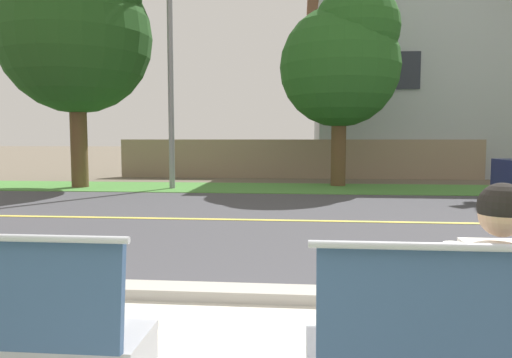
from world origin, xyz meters
The scene contains 11 objects.
ground_plane centered at (0.00, 8.00, 0.00)m, with size 140.00×140.00×0.00m, color #665B4C.
curb_edge centered at (0.00, 2.35, 0.06)m, with size 44.00×0.30×0.11m, color #ADA89E.
street_asphalt centered at (0.00, 6.50, 0.00)m, with size 52.00×8.00×0.01m, color #424247.
road_centre_line centered at (0.00, 6.50, 0.01)m, with size 48.00×0.14×0.01m, color #E0CC4C.
far_verge_grass centered at (0.00, 11.95, 0.01)m, with size 48.00×2.80×0.02m, color #478438.
seated_person_white centered at (1.32, 0.58, 0.68)m, with size 0.52×0.68×1.25m.
streetlamp centered at (-3.29, 11.75, 4.17)m, with size 0.24×2.10×7.31m.
shade_tree_far_left centered at (-5.96, 11.57, 4.65)m, with size 4.34×4.34×7.15m.
shade_tree_left centered at (1.63, 12.70, 3.82)m, with size 3.57×3.57×5.89m.
garden_wall centered at (0.26, 15.50, 0.70)m, with size 13.00×0.36×1.40m, color gray.
house_across_street centered at (6.34, 18.70, 3.80)m, with size 11.44×6.91×7.52m.
Camera 1 is at (0.37, -1.83, 1.46)m, focal length 33.51 mm.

